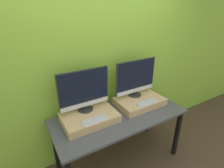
# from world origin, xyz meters

# --- Properties ---
(wall_back) EXTENTS (8.00, 0.04, 2.60)m
(wall_back) POSITION_xyz_m (0.00, 0.81, 1.30)
(wall_back) COLOR #8CC638
(wall_back) RESTS_ON ground_plane
(workbench) EXTENTS (1.71, 0.74, 0.80)m
(workbench) POSITION_xyz_m (0.00, 0.37, 0.71)
(workbench) COLOR #47474C
(workbench) RESTS_ON ground_plane
(wooden_riser_left) EXTENTS (0.64, 0.44, 0.10)m
(wooden_riser_left) POSITION_xyz_m (-0.38, 0.45, 0.84)
(wooden_riser_left) COLOR tan
(wooden_riser_left) RESTS_ON workbench
(monitor_left) EXTENTS (0.62, 0.19, 0.52)m
(monitor_left) POSITION_xyz_m (-0.38, 0.57, 1.17)
(monitor_left) COLOR #282828
(monitor_left) RESTS_ON wooden_riser_left
(keyboard_left) EXTENTS (0.30, 0.11, 0.01)m
(keyboard_left) POSITION_xyz_m (-0.38, 0.30, 0.90)
(keyboard_left) COLOR silver
(keyboard_left) RESTS_ON wooden_riser_left
(wooden_riser_right) EXTENTS (0.64, 0.44, 0.10)m
(wooden_riser_right) POSITION_xyz_m (0.38, 0.45, 0.84)
(wooden_riser_right) COLOR tan
(wooden_riser_right) RESTS_ON workbench
(monitor_right) EXTENTS (0.62, 0.19, 0.52)m
(monitor_right) POSITION_xyz_m (0.38, 0.57, 1.17)
(monitor_right) COLOR #282828
(monitor_right) RESTS_ON wooden_riser_right
(keyboard_right) EXTENTS (0.30, 0.11, 0.01)m
(keyboard_right) POSITION_xyz_m (0.38, 0.30, 0.90)
(keyboard_right) COLOR silver
(keyboard_right) RESTS_ON wooden_riser_right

